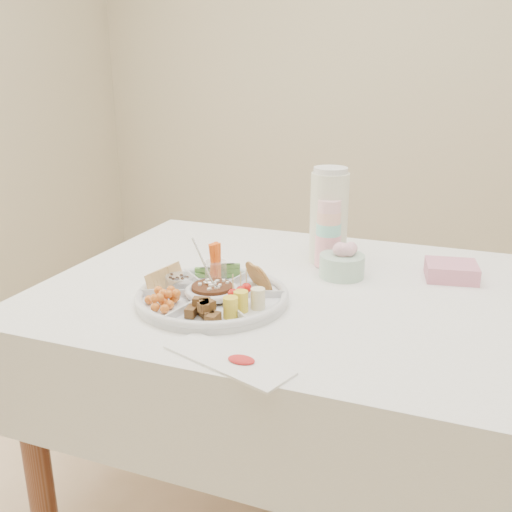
% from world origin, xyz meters
% --- Properties ---
extents(wall_back, '(4.00, 0.02, 2.70)m').
position_xyz_m(wall_back, '(0.00, 2.00, 1.35)').
color(wall_back, beige).
rests_on(wall_back, ground).
extents(dining_table, '(1.52, 1.02, 0.76)m').
position_xyz_m(dining_table, '(0.00, 0.00, 0.38)').
color(dining_table, white).
rests_on(dining_table, floor).
extents(party_tray, '(0.48, 0.48, 0.04)m').
position_xyz_m(party_tray, '(-0.26, -0.18, 0.78)').
color(party_tray, silver).
rests_on(party_tray, dining_table).
extents(bean_dip, '(0.13, 0.13, 0.04)m').
position_xyz_m(bean_dip, '(-0.26, -0.18, 0.79)').
color(bean_dip, '#4B2714').
rests_on(bean_dip, party_tray).
extents(tortillas, '(0.13, 0.13, 0.06)m').
position_xyz_m(tortillas, '(-0.17, -0.08, 0.80)').
color(tortillas, brown).
rests_on(tortillas, party_tray).
extents(carrot_cucumber, '(0.15, 0.15, 0.10)m').
position_xyz_m(carrot_cucumber, '(-0.30, -0.06, 0.82)').
color(carrot_cucumber, '#FF5E14').
rests_on(carrot_cucumber, party_tray).
extents(pita_raisins, '(0.13, 0.13, 0.06)m').
position_xyz_m(pita_raisins, '(-0.38, -0.16, 0.80)').
color(pita_raisins, tan).
rests_on(pita_raisins, party_tray).
extents(cherries, '(0.12, 0.12, 0.04)m').
position_xyz_m(cherries, '(-0.34, -0.28, 0.79)').
color(cherries, '#D35E10').
rests_on(cherries, party_tray).
extents(granola_chunks, '(0.13, 0.13, 0.04)m').
position_xyz_m(granola_chunks, '(-0.21, -0.31, 0.79)').
color(granola_chunks, brown).
rests_on(granola_chunks, party_tray).
extents(banana_tomato, '(0.14, 0.14, 0.09)m').
position_xyz_m(banana_tomato, '(-0.13, -0.21, 0.82)').
color(banana_tomato, '#E4D058').
rests_on(banana_tomato, party_tray).
extents(cup_stack, '(0.10, 0.10, 0.21)m').
position_xyz_m(cup_stack, '(-0.05, 0.19, 0.86)').
color(cup_stack, white).
rests_on(cup_stack, dining_table).
extents(thermos, '(0.12, 0.12, 0.29)m').
position_xyz_m(thermos, '(-0.06, 0.24, 0.91)').
color(thermos, silver).
rests_on(thermos, dining_table).
extents(flower_bowl, '(0.16, 0.16, 0.10)m').
position_xyz_m(flower_bowl, '(0.01, 0.12, 0.81)').
color(flower_bowl, '#A2E1C7').
rests_on(flower_bowl, dining_table).
extents(napkin_stack, '(0.16, 0.14, 0.05)m').
position_xyz_m(napkin_stack, '(0.30, 0.21, 0.78)').
color(napkin_stack, pink).
rests_on(napkin_stack, dining_table).
extents(placemat, '(0.30, 0.18, 0.01)m').
position_xyz_m(placemat, '(-0.10, -0.45, 0.76)').
color(placemat, silver).
rests_on(placemat, dining_table).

